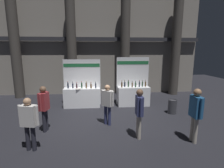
% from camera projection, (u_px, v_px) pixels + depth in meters
% --- Properties ---
extents(ground_plane, '(26.94, 26.94, 0.00)m').
position_uv_depth(ground_plane, '(100.00, 120.00, 7.16)').
color(ground_plane, black).
extents(hall_colonnade, '(13.47, 1.17, 6.66)m').
position_uv_depth(hall_colonnade, '(99.00, 45.00, 11.09)').
color(hall_colonnade, gray).
rests_on(hall_colonnade, ground_plane).
extents(exhibitor_booth_0, '(1.94, 0.73, 2.47)m').
position_uv_depth(exhibitor_booth_0, '(82.00, 95.00, 8.86)').
color(exhibitor_booth_0, white).
rests_on(exhibitor_booth_0, ground_plane).
extents(exhibitor_booth_1, '(1.75, 0.66, 2.57)m').
position_uv_depth(exhibitor_booth_1, '(133.00, 94.00, 9.09)').
color(exhibitor_booth_1, white).
rests_on(exhibitor_booth_1, ground_plane).
extents(trash_bin, '(0.40, 0.40, 0.66)m').
position_uv_depth(trash_bin, '(172.00, 107.00, 7.89)').
color(trash_bin, '#38383D').
rests_on(trash_bin, ground_plane).
extents(visitor_0, '(0.22, 0.57, 1.68)m').
position_uv_depth(visitor_0, '(139.00, 110.00, 5.51)').
color(visitor_0, '#ADA393').
rests_on(visitor_0, ground_plane).
extents(visitor_1, '(0.47, 0.44, 1.61)m').
position_uv_depth(visitor_1, '(107.00, 101.00, 6.55)').
color(visitor_1, navy).
rests_on(visitor_1, ground_plane).
extents(visitor_2, '(0.32, 0.51, 1.67)m').
position_uv_depth(visitor_2, '(44.00, 105.00, 5.99)').
color(visitor_2, '#23232D').
rests_on(visitor_2, ground_plane).
extents(visitor_3, '(0.60, 0.32, 1.59)m').
position_uv_depth(visitor_3, '(29.00, 120.00, 4.79)').
color(visitor_3, '#23232D').
rests_on(visitor_3, ground_plane).
extents(visitor_4, '(0.23, 0.59, 1.75)m').
position_uv_depth(visitor_4, '(196.00, 111.00, 5.24)').
color(visitor_4, '#ADA393').
rests_on(visitor_4, ground_plane).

